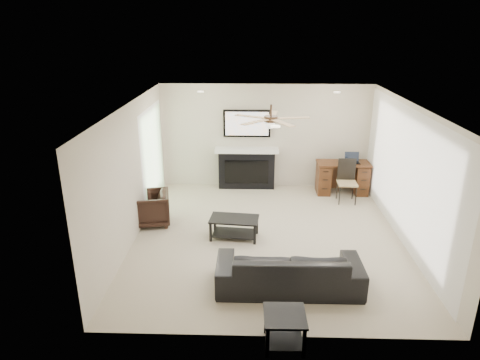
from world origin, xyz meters
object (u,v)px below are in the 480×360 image
at_px(armchair, 151,208).
at_px(desk, 342,178).
at_px(fireplace_unit, 247,150).
at_px(sofa, 289,269).
at_px(coffee_table, 234,228).

relative_size(armchair, desk, 0.60).
distance_m(fireplace_unit, desk, 2.35).
xyz_separation_m(armchair, fireplace_unit, (1.89, 2.07, 0.62)).
height_order(sofa, coffee_table, sofa).
distance_m(coffee_table, desk, 3.39).
height_order(coffee_table, fireplace_unit, fireplace_unit).
distance_m(armchair, coffee_table, 1.79).
bearing_deg(armchair, sofa, 38.88).
xyz_separation_m(armchair, coffee_table, (1.70, -0.55, -0.13)).
height_order(sofa, desk, desk).
bearing_deg(sofa, fireplace_unit, -80.67).
bearing_deg(fireplace_unit, coffee_table, -94.11).
bearing_deg(coffee_table, desk, 49.57).
bearing_deg(sofa, desk, -111.75).
xyz_separation_m(armchair, desk, (4.15, 1.79, 0.05)).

